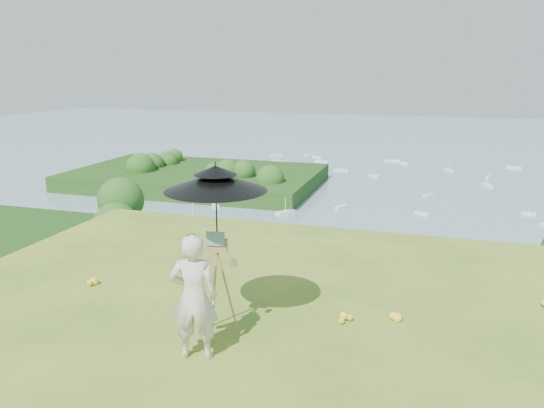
% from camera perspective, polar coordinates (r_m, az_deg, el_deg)
% --- Properties ---
extents(shoreline_tier, '(170.00, 28.00, 8.00)m').
position_cam_1_polar(shoreline_tier, '(88.49, 15.29, -12.79)').
color(shoreline_tier, '#716E5B').
rests_on(shoreline_tier, bay_water).
extents(bay_water, '(700.00, 700.00, 0.00)m').
position_cam_1_polar(bay_water, '(247.08, 16.85, 4.88)').
color(bay_water, slate).
rests_on(bay_water, ground).
extents(peninsula, '(90.00, 60.00, 12.00)m').
position_cam_1_polar(peninsula, '(179.22, -8.15, 3.64)').
color(peninsula, '#10380F').
rests_on(peninsula, bay_water).
extents(slope_trees, '(110.00, 50.00, 6.00)m').
position_cam_1_polar(slope_trees, '(43.33, 14.98, -11.45)').
color(slope_trees, '#1B5018').
rests_on(slope_trees, forest_slope).
extents(harbor_town, '(110.00, 22.00, 5.00)m').
position_cam_1_polar(harbor_town, '(85.79, 15.57, -8.91)').
color(harbor_town, silver).
rests_on(harbor_town, shoreline_tier).
extents(moored_boats, '(140.00, 140.00, 0.70)m').
position_cam_1_polar(moored_boats, '(169.84, 12.29, 1.27)').
color(moored_boats, silver).
rests_on(moored_boats, bay_water).
extents(painter, '(0.65, 0.50, 1.57)m').
position_cam_1_polar(painter, '(6.46, -8.39, -9.86)').
color(painter, beige).
rests_on(painter, ground).
extents(field_easel, '(0.64, 0.64, 1.44)m').
position_cam_1_polar(field_easel, '(6.98, -5.86, -8.50)').
color(field_easel, '#A16A43').
rests_on(field_easel, ground).
extents(sun_umbrella, '(1.35, 1.35, 1.13)m').
position_cam_1_polar(sun_umbrella, '(6.68, -6.01, -0.23)').
color(sun_umbrella, black).
rests_on(sun_umbrella, field_easel).
extents(painter_cap, '(0.20, 0.24, 0.10)m').
position_cam_1_polar(painter_cap, '(6.20, -8.64, -3.57)').
color(painter_cap, '#BC6867').
rests_on(painter_cap, painter).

